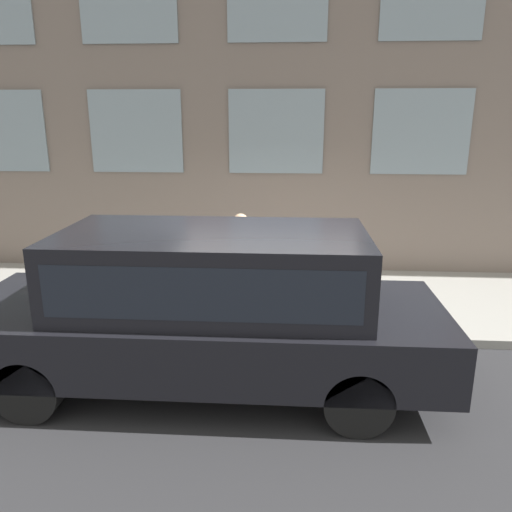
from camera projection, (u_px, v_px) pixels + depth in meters
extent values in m
plane|color=#2D2D30|center=(268.00, 343.00, 6.83)|extent=(80.00, 80.00, 0.00)
cube|color=#9E9B93|center=(272.00, 299.00, 8.28)|extent=(3.06, 60.00, 0.12)
cube|color=gray|center=(277.00, 49.00, 8.79)|extent=(0.30, 40.00, 8.25)
cube|color=#8C9EA8|center=(421.00, 132.00, 8.84)|extent=(0.03, 1.72, 1.48)
cube|color=#8C9EA8|center=(276.00, 132.00, 9.01)|extent=(0.03, 1.72, 1.48)
cube|color=#8C9EA8|center=(136.00, 132.00, 9.18)|extent=(0.03, 1.72, 1.48)
cube|color=#8C9EA8|center=(1.00, 131.00, 9.34)|extent=(0.03, 1.72, 1.48)
cylinder|color=red|center=(272.00, 314.00, 7.45)|extent=(0.36, 0.36, 0.04)
cylinder|color=red|center=(272.00, 294.00, 7.36)|extent=(0.27, 0.27, 0.67)
sphere|color=maroon|center=(272.00, 272.00, 7.27)|extent=(0.28, 0.28, 0.28)
cylinder|color=black|center=(272.00, 267.00, 7.25)|extent=(0.09, 0.09, 0.11)
cylinder|color=red|center=(284.00, 289.00, 7.33)|extent=(0.09, 0.10, 0.09)
cylinder|color=red|center=(259.00, 288.00, 7.35)|extent=(0.09, 0.10, 0.09)
cylinder|color=#998466|center=(241.00, 285.00, 7.72)|extent=(0.10, 0.10, 0.70)
cylinder|color=#998466|center=(242.00, 282.00, 7.86)|extent=(0.10, 0.10, 0.70)
cube|color=yellow|center=(241.00, 245.00, 7.62)|extent=(0.19, 0.13, 0.52)
cylinder|color=yellow|center=(240.00, 247.00, 7.49)|extent=(0.08, 0.08, 0.50)
cylinder|color=yellow|center=(242.00, 242.00, 7.75)|extent=(0.08, 0.08, 0.50)
sphere|color=tan|center=(241.00, 221.00, 7.52)|extent=(0.23, 0.23, 0.23)
cylinder|color=black|center=(29.00, 390.00, 5.02)|extent=(0.24, 0.68, 0.68)
cylinder|color=black|center=(92.00, 324.00, 6.61)|extent=(0.24, 0.68, 0.68)
cylinder|color=black|center=(358.00, 402.00, 4.81)|extent=(0.24, 0.68, 0.68)
cylinder|color=black|center=(342.00, 331.00, 6.40)|extent=(0.24, 0.68, 0.68)
cube|color=black|center=(203.00, 330.00, 5.62)|extent=(1.89, 5.31, 0.65)
cube|color=black|center=(213.00, 268.00, 5.41)|extent=(1.67, 3.29, 0.82)
cube|color=#1E232D|center=(213.00, 268.00, 5.41)|extent=(1.68, 3.03, 0.52)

